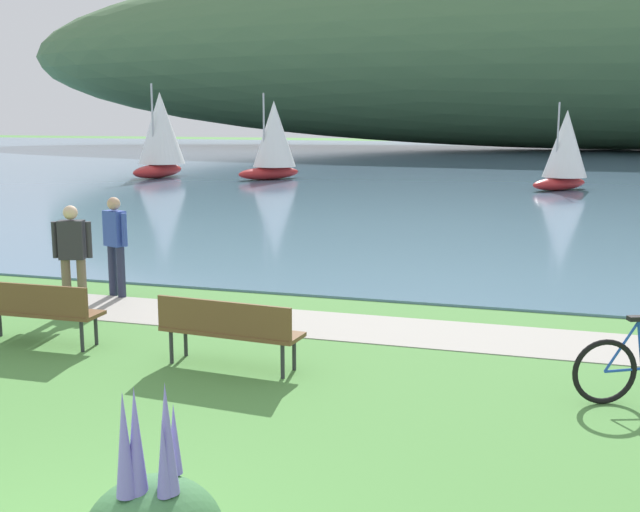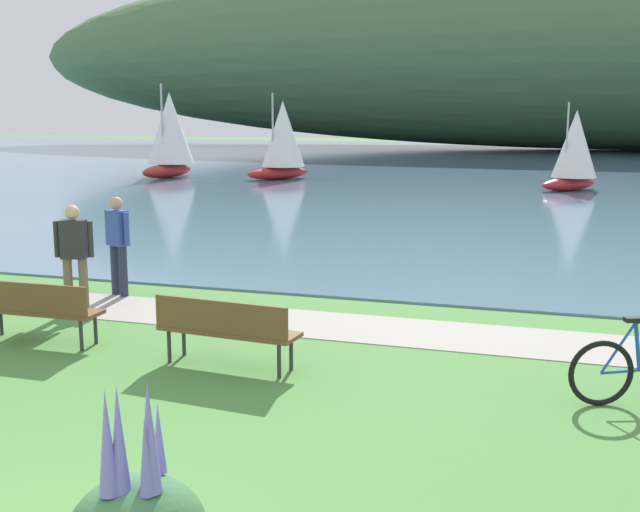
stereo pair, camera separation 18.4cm
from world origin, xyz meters
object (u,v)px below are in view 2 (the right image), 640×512
object	(u,v)px
park_bench_further_along	(226,327)
sailboat_far_off	(282,139)
park_bench_near_camera	(35,307)
person_on_the_grass	(74,252)
sailboat_nearest_to_shore	(170,134)
person_at_shoreline	(118,240)
sailboat_mid_bay	(574,149)

from	to	relation	value
park_bench_further_along	sailboat_far_off	world-z (taller)	sailboat_far_off
park_bench_near_camera	park_bench_further_along	bearing A→B (deg)	-3.00
person_on_the_grass	sailboat_far_off	distance (m)	25.94
person_on_the_grass	sailboat_nearest_to_shore	world-z (taller)	sailboat_nearest_to_shore
sailboat_nearest_to_shore	sailboat_far_off	world-z (taller)	sailboat_nearest_to_shore
park_bench_further_along	person_at_shoreline	size ratio (longest dim) A/B	1.07
park_bench_near_camera	park_bench_further_along	distance (m)	2.89
park_bench_near_camera	sailboat_far_off	xyz separation A→B (m)	(-6.51, 26.82, 1.43)
person_at_shoreline	park_bench_near_camera	bearing A→B (deg)	-80.07
person_on_the_grass	sailboat_mid_bay	size ratio (longest dim) A/B	0.48
person_at_shoreline	sailboat_mid_bay	distance (m)	23.42
park_bench_further_along	sailboat_far_off	bearing A→B (deg)	109.21
person_at_shoreline	sailboat_nearest_to_shore	world-z (taller)	sailboat_nearest_to_shore
park_bench_near_camera	person_at_shoreline	xyz separation A→B (m)	(-0.51, 2.89, 0.46)
park_bench_further_along	person_at_shoreline	bearing A→B (deg)	138.11
park_bench_near_camera	sailboat_nearest_to_shore	size ratio (longest dim) A/B	0.40
person_at_shoreline	sailboat_far_off	bearing A→B (deg)	104.09
sailboat_nearest_to_shore	sailboat_far_off	size ratio (longest dim) A/B	1.12
park_bench_further_along	person_on_the_grass	size ratio (longest dim) A/B	1.07
person_on_the_grass	park_bench_further_along	bearing A→B (deg)	-27.64
person_at_shoreline	sailboat_mid_bay	size ratio (longest dim) A/B	0.48
sailboat_nearest_to_shore	sailboat_far_off	bearing A→B (deg)	5.40
park_bench_further_along	sailboat_mid_bay	distance (m)	25.61
park_bench_further_along	person_on_the_grass	bearing A→B (deg)	152.36
park_bench_near_camera	person_on_the_grass	bearing A→B (deg)	106.33
sailboat_mid_bay	sailboat_far_off	bearing A→B (deg)	172.80
park_bench_near_camera	sailboat_mid_bay	distance (m)	26.06
person_on_the_grass	sailboat_far_off	size ratio (longest dim) A/B	0.42
sailboat_nearest_to_shore	sailboat_mid_bay	distance (m)	19.01
person_at_shoreline	sailboat_mid_bay	bearing A→B (deg)	71.90
sailboat_mid_bay	person_at_shoreline	bearing A→B (deg)	-108.10
park_bench_further_along	person_at_shoreline	distance (m)	4.58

